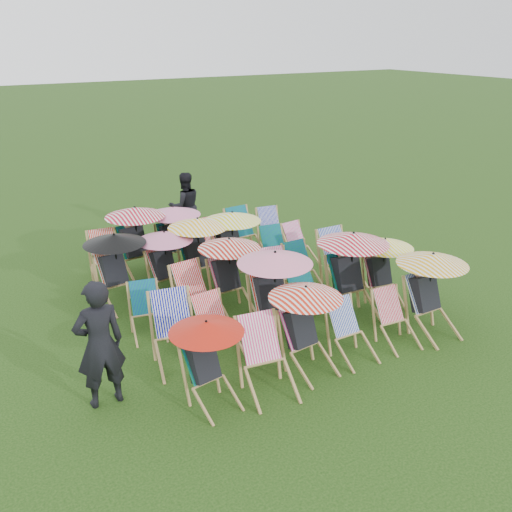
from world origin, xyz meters
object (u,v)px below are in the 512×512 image
deckchair_0 (209,363)px  person_left (100,344)px  person_rear (185,206)px  deckchair_29 (273,229)px  deckchair_5 (432,293)px

deckchair_0 → person_left: 1.42m
deckchair_0 → person_rear: size_ratio=0.73×
deckchair_29 → person_left: 6.32m
person_left → person_rear: bearing=-124.3°
deckchair_0 → deckchair_5: 3.93m
deckchair_0 → deckchair_29: deckchair_0 is taller
deckchair_5 → person_rear: (-1.53, 6.21, 0.09)m
deckchair_5 → deckchair_29: bearing=90.4°
person_rear → deckchair_0: bearing=75.0°
deckchair_0 → deckchair_29: (3.84, 4.51, -0.18)m
deckchair_29 → person_rear: (-1.44, 1.59, 0.36)m
deckchair_0 → person_rear: 6.56m
deckchair_5 → person_left: person_left is taller
deckchair_0 → person_rear: bearing=59.8°
deckchair_29 → person_left: person_left is taller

